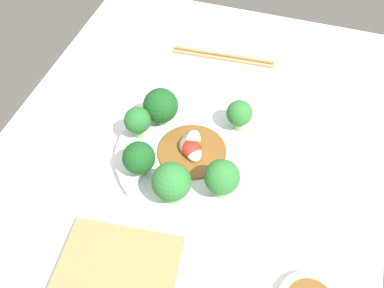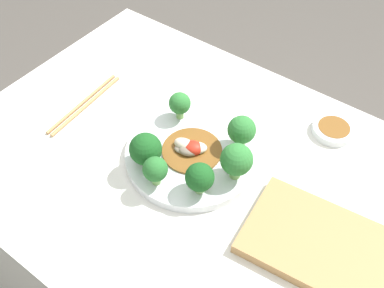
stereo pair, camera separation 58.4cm
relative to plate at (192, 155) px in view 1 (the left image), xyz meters
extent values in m
cube|color=silver|center=(0.05, -0.01, -0.36)|extent=(0.98, 0.64, 0.71)
cylinder|color=silver|center=(0.00, 0.00, 0.00)|extent=(0.25, 0.25, 0.02)
cylinder|color=#7AAD5B|center=(-0.07, 0.06, 0.02)|extent=(0.01, 0.01, 0.02)
sphere|color=#2D7533|center=(-0.07, 0.06, 0.05)|extent=(0.04, 0.04, 0.04)
cylinder|color=#7AAD5B|center=(0.06, 0.06, 0.02)|extent=(0.02, 0.02, 0.02)
sphere|color=#2D7533|center=(0.06, 0.06, 0.05)|extent=(0.05, 0.05, 0.05)
cylinder|color=#7AAD5B|center=(-0.01, -0.09, 0.02)|extent=(0.02, 0.02, 0.02)
sphere|color=#286B2D|center=(-0.01, -0.09, 0.05)|extent=(0.04, 0.04, 0.04)
cylinder|color=#7AAD5B|center=(0.09, 0.00, 0.02)|extent=(0.02, 0.02, 0.02)
sphere|color=#2D7533|center=(0.09, 0.00, 0.05)|extent=(0.06, 0.06, 0.06)
cylinder|color=#89B76B|center=(0.06, -0.06, 0.02)|extent=(0.02, 0.02, 0.02)
sphere|color=#19511E|center=(0.06, -0.06, 0.05)|extent=(0.05, 0.05, 0.05)
cylinder|color=#7AAD5B|center=(-0.05, -0.07, 0.02)|extent=(0.02, 0.02, 0.01)
sphere|color=#19511E|center=(-0.05, -0.07, 0.05)|extent=(0.06, 0.06, 0.06)
cylinder|color=brown|center=(0.00, 0.00, 0.01)|extent=(0.11, 0.11, 0.00)
ellipsoid|color=red|center=(0.00, 0.00, 0.02)|extent=(0.05, 0.04, 0.02)
ellipsoid|color=silver|center=(0.00, 0.00, 0.02)|extent=(0.05, 0.05, 0.02)
ellipsoid|color=gray|center=(-0.01, 0.00, 0.02)|extent=(0.06, 0.05, 0.01)
ellipsoid|color=gray|center=(0.00, -0.01, 0.02)|extent=(0.05, 0.05, 0.02)
ellipsoid|color=beige|center=(-0.01, 0.00, 0.02)|extent=(0.05, 0.03, 0.02)
cylinder|color=#AD7F4C|center=(-0.26, -0.02, -0.01)|extent=(0.02, 0.21, 0.01)
cylinder|color=#AD7F4C|center=(-0.27, -0.02, -0.01)|extent=(0.02, 0.21, 0.01)
camera|label=1|loc=(0.43, 0.14, 0.57)|focal=42.00mm
camera|label=2|loc=(0.32, -0.43, 0.64)|focal=42.00mm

